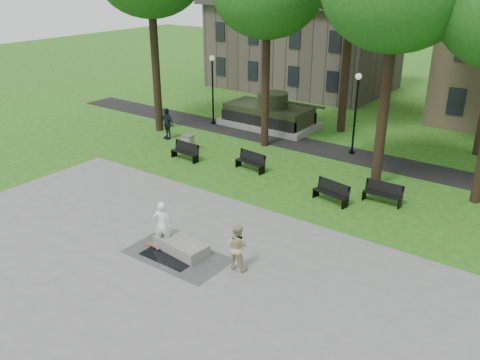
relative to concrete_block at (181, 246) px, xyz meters
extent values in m
plane|color=#1E5413|center=(0.06, 1.99, -0.24)|extent=(120.00, 120.00, 0.00)
cube|color=gray|center=(0.06, -3.01, -0.23)|extent=(22.00, 16.00, 0.02)
cube|color=black|center=(0.06, 13.99, -0.24)|extent=(44.00, 2.60, 0.01)
cube|color=#4C443D|center=(-10.94, 28.49, 3.35)|extent=(15.00, 10.00, 7.20)
cylinder|color=black|center=(-11.94, 10.99, 4.24)|extent=(0.52, 0.52, 8.96)
cylinder|color=black|center=(-4.44, 12.49, 3.75)|extent=(0.48, 0.48, 8.00)
cylinder|color=black|center=(3.56, 10.49, 3.92)|extent=(0.50, 0.50, 8.32)
cylinder|color=black|center=(-1.94, 17.99, 4.39)|extent=(0.54, 0.54, 9.28)
cylinder|color=black|center=(-9.94, 14.29, 1.96)|extent=(0.12, 0.12, 4.40)
sphere|color=silver|center=(-9.94, 14.29, 4.30)|extent=(0.36, 0.36, 0.36)
cylinder|color=black|center=(-9.94, 14.29, -0.16)|extent=(0.32, 0.32, 0.16)
cylinder|color=black|center=(0.56, 14.29, 1.96)|extent=(0.12, 0.12, 4.40)
sphere|color=silver|center=(0.56, 14.29, 4.30)|extent=(0.36, 0.36, 0.36)
cylinder|color=black|center=(0.56, 14.29, -0.16)|extent=(0.32, 0.32, 0.16)
cube|color=gray|center=(-6.44, 15.99, -0.04)|extent=(6.50, 3.40, 0.40)
cube|color=#2A2F19|center=(-6.44, 15.99, 0.70)|extent=(5.80, 2.80, 1.10)
cube|color=black|center=(-6.44, 14.64, 0.51)|extent=(5.80, 0.35, 0.70)
cube|color=black|center=(-6.44, 17.34, 0.51)|extent=(5.80, 0.35, 0.70)
cylinder|color=#2A2F19|center=(-6.14, 15.99, 1.71)|extent=(2.10, 2.10, 0.90)
cylinder|color=#2A2F19|center=(-3.84, 15.99, 1.71)|extent=(3.20, 0.18, 0.18)
cube|color=black|center=(-0.10, -0.55, -0.22)|extent=(2.20, 1.20, 0.00)
cube|color=gray|center=(0.00, 0.00, 0.00)|extent=(2.30, 1.24, 0.45)
cube|color=brown|center=(-1.08, -0.40, -0.19)|extent=(0.79, 0.24, 0.07)
imported|color=white|center=(-0.81, -0.12, 0.73)|extent=(0.84, 0.76, 1.92)
imported|color=tan|center=(2.45, 0.30, 0.66)|extent=(0.94, 0.77, 1.78)
imported|color=black|center=(-10.20, 9.94, 0.76)|extent=(1.25, 0.68, 2.02)
cube|color=black|center=(-6.69, 7.67, 0.21)|extent=(1.82, 0.53, 0.05)
cube|color=black|center=(-6.69, 7.89, 0.51)|extent=(1.81, 0.23, 0.50)
cube|color=black|center=(-7.54, 7.67, -0.02)|extent=(0.08, 0.45, 0.45)
cube|color=black|center=(-5.84, 7.67, -0.02)|extent=(0.08, 0.45, 0.45)
cube|color=black|center=(-2.75, 8.53, 0.21)|extent=(1.84, 0.68, 0.05)
cube|color=black|center=(-2.75, 8.75, 0.51)|extent=(1.80, 0.38, 0.50)
cube|color=black|center=(-3.60, 8.53, -0.02)|extent=(0.12, 0.45, 0.45)
cube|color=black|center=(-1.90, 8.53, -0.02)|extent=(0.12, 0.45, 0.45)
cube|color=black|center=(2.61, 7.41, 0.21)|extent=(1.85, 0.80, 0.05)
cube|color=black|center=(2.61, 7.63, 0.51)|extent=(1.79, 0.51, 0.50)
cube|color=black|center=(1.76, 7.41, -0.02)|extent=(0.15, 0.45, 0.45)
cube|color=black|center=(3.46, 7.41, -0.02)|extent=(0.15, 0.45, 0.45)
cube|color=black|center=(4.60, 8.72, 0.21)|extent=(1.81, 0.51, 0.05)
cube|color=black|center=(4.60, 8.94, 0.51)|extent=(1.80, 0.21, 0.50)
cube|color=black|center=(3.75, 8.72, -0.02)|extent=(0.08, 0.45, 0.45)
cube|color=black|center=(5.45, 8.72, -0.02)|extent=(0.08, 0.45, 0.45)
cube|color=gray|center=(-7.61, 9.02, 0.21)|extent=(0.70, 0.70, 0.90)
cube|color=#4C4C4C|center=(-7.61, 9.02, 0.69)|extent=(0.77, 0.77, 0.06)
camera|label=1|loc=(11.88, -12.44, 9.91)|focal=38.00mm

